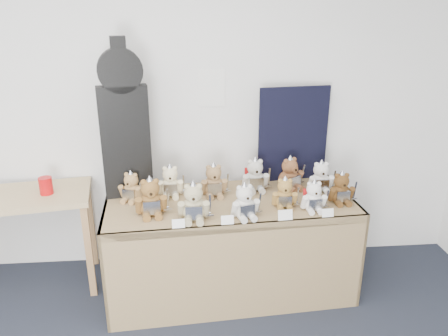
{
  "coord_description": "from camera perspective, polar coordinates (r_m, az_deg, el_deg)",
  "views": [
    {
      "loc": [
        0.66,
        -0.95,
        2.13
      ],
      "look_at": [
        0.91,
        1.89,
        1.07
      ],
      "focal_mm": 35.0,
      "sensor_mm": 36.0,
      "label": 1
    }
  ],
  "objects": [
    {
      "name": "room_shell",
      "position": [
        3.5,
        -1.62,
        10.42
      ],
      "size": [
        6.0,
        6.0,
        6.0
      ],
      "color": "white",
      "rests_on": "floor"
    },
    {
      "name": "display_table",
      "position": [
        3.26,
        1.03,
        -7.46
      ],
      "size": [
        1.89,
        0.89,
        0.77
      ],
      "rotation": [
        0.0,
        0.0,
        0.07
      ],
      "color": "olive",
      "rests_on": "floor"
    },
    {
      "name": "side_table",
      "position": [
        3.64,
        -24.53,
        -5.03
      ],
      "size": [
        1.04,
        0.68,
        0.8
      ],
      "rotation": [
        0.0,
        0.0,
        0.16
      ],
      "color": "tan",
      "rests_on": "floor"
    },
    {
      "name": "guitar_case",
      "position": [
        3.25,
        -12.92,
        5.88
      ],
      "size": [
        0.37,
        0.17,
        1.17
      ],
      "rotation": [
        0.0,
        0.0,
        0.2
      ],
      "color": "black",
      "rests_on": "display_table"
    },
    {
      "name": "navy_board",
      "position": [
        3.56,
        9.03,
        4.34
      ],
      "size": [
        0.58,
        0.09,
        0.77
      ],
      "primitive_type": "cube",
      "rotation": [
        0.0,
        0.0,
        0.12
      ],
      "color": "black",
      "rests_on": "display_table"
    },
    {
      "name": "red_cup",
      "position": [
        3.52,
        -22.24,
        -2.15
      ],
      "size": [
        0.1,
        0.1,
        0.13
      ],
      "primitive_type": "cylinder",
      "color": "red",
      "rests_on": "side_table"
    },
    {
      "name": "teddy_front_far_left",
      "position": [
        3.03,
        -9.53,
        -3.97
      ],
      "size": [
        0.25,
        0.21,
        0.3
      ],
      "rotation": [
        0.0,
        0.0,
        0.14
      ],
      "color": "brown",
      "rests_on": "display_table"
    },
    {
      "name": "teddy_front_left",
      "position": [
        2.93,
        -3.99,
        -4.64
      ],
      "size": [
        0.24,
        0.19,
        0.3
      ],
      "rotation": [
        0.0,
        0.0,
        -0.01
      ],
      "color": "tan",
      "rests_on": "display_table"
    },
    {
      "name": "teddy_front_centre",
      "position": [
        2.97,
        2.71,
        -4.53
      ],
      "size": [
        0.23,
        0.2,
        0.27
      ],
      "rotation": [
        0.0,
        0.0,
        0.23
      ],
      "color": "silver",
      "rests_on": "display_table"
    },
    {
      "name": "teddy_front_right",
      "position": [
        3.14,
        7.92,
        -3.4
      ],
      "size": [
        0.2,
        0.17,
        0.25
      ],
      "rotation": [
        0.0,
        0.0,
        -0.1
      ],
      "color": "#A0773C",
      "rests_on": "display_table"
    },
    {
      "name": "teddy_front_far_right",
      "position": [
        3.13,
        11.62,
        -3.76
      ],
      "size": [
        0.2,
        0.16,
        0.25
      ],
      "rotation": [
        0.0,
        0.0,
        0.01
      ],
      "color": "white",
      "rests_on": "display_table"
    },
    {
      "name": "teddy_front_end",
      "position": [
        3.3,
        15.04,
        -2.69
      ],
      "size": [
        0.21,
        0.17,
        0.26
      ],
      "rotation": [
        0.0,
        0.0,
        0.04
      ],
      "color": "brown",
      "rests_on": "display_table"
    },
    {
      "name": "teddy_back_left",
      "position": [
        3.32,
        -7.01,
        -1.88
      ],
      "size": [
        0.22,
        0.18,
        0.27
      ],
      "rotation": [
        0.0,
        0.0,
        0.02
      ],
      "color": "beige",
      "rests_on": "display_table"
    },
    {
      "name": "teddy_back_centre_left",
      "position": [
        3.3,
        -1.34,
        -1.78
      ],
      "size": [
        0.23,
        0.19,
        0.28
      ],
      "rotation": [
        0.0,
        0.0,
        0.06
      ],
      "color": "#9A764D",
      "rests_on": "display_table"
    },
    {
      "name": "teddy_back_centre_right",
      "position": [
        3.4,
        4.07,
        -1.07
      ],
      "size": [
        0.24,
        0.2,
        0.29
      ],
      "rotation": [
        0.0,
        0.0,
        0.06
      ],
      "color": "silver",
      "rests_on": "display_table"
    },
    {
      "name": "teddy_back_right",
      "position": [
        3.45,
        8.61,
        -0.9
      ],
      "size": [
        0.24,
        0.24,
        0.29
      ],
      "rotation": [
        0.0,
        0.0,
        0.52
      ],
      "color": "brown",
      "rests_on": "display_table"
    },
    {
      "name": "teddy_back_end",
      "position": [
        3.46,
        12.5,
        -1.27
      ],
      "size": [
        0.22,
        0.17,
        0.27
      ],
      "rotation": [
        0.0,
        0.0,
        0.01
      ],
      "color": "white",
      "rests_on": "display_table"
    },
    {
      "name": "teddy_back_far_left",
      "position": [
        3.29,
        -12.01,
        -2.54
      ],
      "size": [
        0.2,
        0.19,
        0.25
      ],
      "rotation": [
        0.0,
        0.0,
        -0.33
      ],
      "color": "#A8804E",
      "rests_on": "display_table"
    },
    {
      "name": "entry_card_a",
      "position": [
        2.87,
        -5.97,
        -7.24
      ],
      "size": [
        0.08,
        0.02,
        0.06
      ],
      "primitive_type": "cube",
      "rotation": [
        -0.24,
        0.0,
        0.07
      ],
      "color": "white",
      "rests_on": "display_table"
    },
    {
      "name": "entry_card_b",
      "position": [
        2.9,
        0.45,
        -6.8
      ],
      "size": [
        0.09,
        0.02,
        0.06
      ],
      "primitive_type": "cube",
      "rotation": [
        -0.24,
        0.0,
        0.07
      ],
      "color": "white",
      "rests_on": "display_table"
    },
    {
      "name": "entry_card_c",
      "position": [
        2.98,
        8.01,
        -6.1
      ],
      "size": [
        0.1,
        0.03,
        0.07
      ],
      "primitive_type": "cube",
      "rotation": [
        -0.24,
        0.0,
        0.07
      ],
      "color": "white",
      "rests_on": "display_table"
    },
    {
      "name": "entry_card_d",
      "position": [
        3.08,
        13.41,
        -5.72
      ],
      "size": [
        0.08,
        0.02,
        0.06
      ],
      "primitive_type": "cube",
      "rotation": [
        -0.24,
        0.0,
        0.07
      ],
      "color": "white",
      "rests_on": "display_table"
    }
  ]
}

